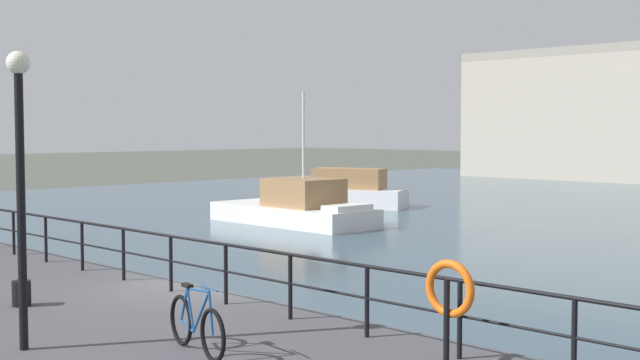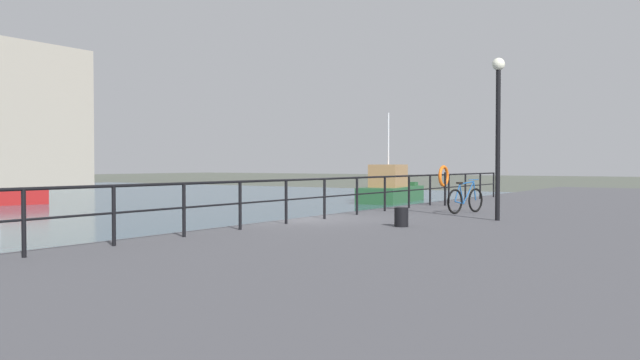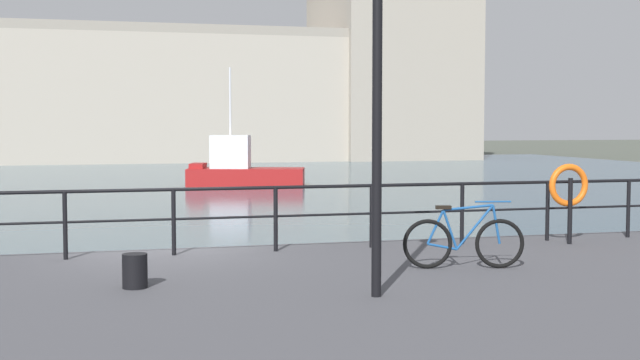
{
  "view_description": "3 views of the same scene",
  "coord_description": "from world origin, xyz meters",
  "views": [
    {
      "loc": [
        13.29,
        -9.87,
        4.0
      ],
      "look_at": [
        1.21,
        2.15,
        2.98
      ],
      "focal_mm": 47.39,
      "sensor_mm": 36.0,
      "label": 1
    },
    {
      "loc": [
        -13.57,
        -9.91,
        2.38
      ],
      "look_at": [
        3.4,
        1.61,
        1.87
      ],
      "focal_mm": 35.48,
      "sensor_mm": 36.0,
      "label": 2
    },
    {
      "loc": [
        -1.07,
        -14.35,
        3.06
      ],
      "look_at": [
        3.45,
        2.69,
        1.87
      ],
      "focal_mm": 47.82,
      "sensor_mm": 36.0,
      "label": 3
    }
  ],
  "objects": [
    {
      "name": "quay_lamp_post",
      "position": [
        2.21,
        -4.65,
        3.62
      ],
      "size": [
        0.32,
        0.32,
        4.12
      ],
      "color": "black",
      "rests_on": "quay_promenade"
    },
    {
      "name": "ground_plane",
      "position": [
        0.0,
        0.0,
        0.0
      ],
      "size": [
        240.0,
        240.0,
        0.0
      ],
      "primitive_type": "plane",
      "color": "#4C5147"
    },
    {
      "name": "quay_railing",
      "position": [
        1.79,
        -0.75,
        1.69
      ],
      "size": [
        23.25,
        0.07,
        1.08
      ],
      "color": "black",
      "rests_on": "quay_promenade"
    },
    {
      "name": "parked_bicycle",
      "position": [
        4.07,
        -3.08,
        1.34
      ],
      "size": [
        1.74,
        0.45,
        0.98
      ],
      "rotation": [
        0.0,
        0.0,
        -0.22
      ],
      "color": "black",
      "rests_on": "quay_promenade"
    },
    {
      "name": "harbor_building",
      "position": [
        5.74,
        56.28,
        5.47
      ],
      "size": [
        59.17,
        14.28,
        14.66
      ],
      "color": "#A89E8E",
      "rests_on": "ground_plane"
    },
    {
      "name": "moored_green_narrowboat",
      "position": [
        5.76,
        26.33,
        0.82
      ],
      "size": [
        5.91,
        3.51,
        5.7
      ],
      "rotation": [
        0.0,
        0.0,
        2.86
      ],
      "color": "maroon",
      "rests_on": "water_basin"
    },
    {
      "name": "water_basin",
      "position": [
        0.0,
        30.2,
        0.01
      ],
      "size": [
        80.0,
        60.0,
        0.01
      ],
      "primitive_type": "cube",
      "color": "#385160",
      "rests_on": "ground_plane"
    },
    {
      "name": "mooring_bollard",
      "position": [
        -0.6,
        -3.35,
        1.17
      ],
      "size": [
        0.32,
        0.32,
        0.44
      ],
      "primitive_type": "cylinder",
      "color": "black",
      "rests_on": "quay_promenade"
    },
    {
      "name": "life_ring_stand",
      "position": [
        6.9,
        -1.19,
        1.92
      ],
      "size": [
        0.75,
        0.16,
        1.4
      ],
      "color": "black",
      "rests_on": "quay_promenade"
    }
  ]
}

